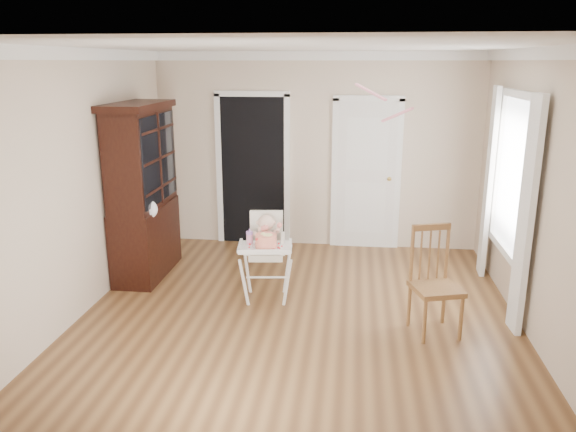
# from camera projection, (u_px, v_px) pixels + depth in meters

# --- Properties ---
(floor) EXTENTS (5.00, 5.00, 0.00)m
(floor) POSITION_uv_depth(u_px,v_px,m) (297.00, 319.00, 5.80)
(floor) COLOR #56371D
(floor) RESTS_ON ground
(ceiling) EXTENTS (5.00, 5.00, 0.00)m
(ceiling) POSITION_uv_depth(u_px,v_px,m) (299.00, 46.00, 5.08)
(ceiling) COLOR white
(ceiling) RESTS_ON wall_back
(wall_back) EXTENTS (4.50, 0.00, 4.50)m
(wall_back) POSITION_uv_depth(u_px,v_px,m) (316.00, 152.00, 7.83)
(wall_back) COLOR beige
(wall_back) RESTS_ON floor
(wall_left) EXTENTS (0.00, 5.00, 5.00)m
(wall_left) POSITION_uv_depth(u_px,v_px,m) (78.00, 186.00, 5.69)
(wall_left) COLOR beige
(wall_left) RESTS_ON floor
(wall_right) EXTENTS (0.00, 5.00, 5.00)m
(wall_right) POSITION_uv_depth(u_px,v_px,m) (540.00, 198.00, 5.18)
(wall_right) COLOR beige
(wall_right) RESTS_ON floor
(crown_molding) EXTENTS (4.50, 5.00, 0.12)m
(crown_molding) POSITION_uv_depth(u_px,v_px,m) (299.00, 53.00, 5.09)
(crown_molding) COLOR white
(crown_molding) RESTS_ON ceiling
(doorway) EXTENTS (1.06, 0.05, 2.22)m
(doorway) POSITION_uv_depth(u_px,v_px,m) (253.00, 168.00, 7.98)
(doorway) COLOR black
(doorway) RESTS_ON wall_back
(closet_door) EXTENTS (0.96, 0.09, 2.13)m
(closet_door) POSITION_uv_depth(u_px,v_px,m) (366.00, 176.00, 7.81)
(closet_door) COLOR white
(closet_door) RESTS_ON wall_back
(window_right) EXTENTS (0.13, 1.84, 2.30)m
(window_right) POSITION_uv_depth(u_px,v_px,m) (509.00, 186.00, 5.97)
(window_right) COLOR white
(window_right) RESTS_ON wall_right
(high_chair) EXTENTS (0.64, 0.76, 1.00)m
(high_chair) POSITION_uv_depth(u_px,v_px,m) (266.00, 246.00, 6.13)
(high_chair) COLOR white
(high_chair) RESTS_ON floor
(baby) EXTENTS (0.30, 0.22, 0.42)m
(baby) POSITION_uv_depth(u_px,v_px,m) (266.00, 234.00, 6.12)
(baby) COLOR beige
(baby) RESTS_ON high_chair
(cake) EXTENTS (0.29, 0.29, 0.14)m
(cake) POSITION_uv_depth(u_px,v_px,m) (266.00, 241.00, 5.86)
(cake) COLOR silver
(cake) RESTS_ON high_chair
(sippy_cup) EXTENTS (0.07, 0.07, 0.17)m
(sippy_cup) POSITION_uv_depth(u_px,v_px,m) (249.00, 237.00, 5.95)
(sippy_cup) COLOR #CC7D9B
(sippy_cup) RESTS_ON high_chair
(china_cabinet) EXTENTS (0.56, 1.25, 2.11)m
(china_cabinet) POSITION_uv_depth(u_px,v_px,m) (143.00, 191.00, 6.76)
(china_cabinet) COLOR black
(china_cabinet) RESTS_ON floor
(dining_chair) EXTENTS (0.54, 0.54, 1.05)m
(dining_chair) POSITION_uv_depth(u_px,v_px,m) (435.00, 285.00, 5.41)
(dining_chair) COLOR brown
(dining_chair) RESTS_ON floor
(streamer) EXTENTS (0.31, 0.41, 0.15)m
(streamer) POSITION_uv_depth(u_px,v_px,m) (370.00, 92.00, 5.43)
(streamer) COLOR pink
(streamer) RESTS_ON ceiling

